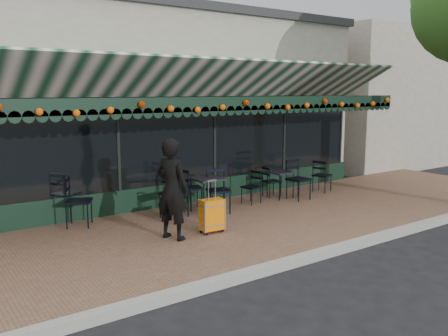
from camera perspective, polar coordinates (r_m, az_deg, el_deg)
ground at (r=7.62m, az=7.05°, el=-11.70°), size 80.00×80.00×0.00m
sidewalk at (r=9.09m, az=-1.51°, el=-7.63°), size 18.00×4.00×0.15m
curb at (r=7.54m, az=7.47°, el=-11.34°), size 18.00×0.16×0.15m
restaurant_building at (r=13.94m, az=-15.08°, el=7.14°), size 12.00×9.60×4.50m
neighbor_building_right at (r=22.20m, az=18.38°, el=8.01°), size 12.00×8.00×4.80m
woman at (r=8.25m, az=-6.26°, el=-2.53°), size 0.65×0.77×1.78m
suitcase at (r=8.69m, az=-1.47°, el=-5.69°), size 0.43×0.25×0.97m
cafe_table_a at (r=11.48m, az=6.81°, el=-0.74°), size 0.53×0.53×0.65m
cafe_table_b at (r=10.03m, az=-2.03°, el=-1.62°), size 0.61×0.61×0.75m
chair_a_left at (r=10.89m, az=3.30°, el=-2.33°), size 0.44×0.44×0.76m
chair_a_right at (r=11.60m, az=5.76°, el=-1.64°), size 0.43×0.43×0.76m
chair_a_front at (r=11.40m, az=8.98°, el=-1.39°), size 0.50×0.50×0.96m
chair_a_extra at (r=12.41m, az=11.73°, el=-0.90°), size 0.52×0.52×0.83m
chair_b_left at (r=9.74m, az=-6.04°, el=-3.07°), size 0.61×0.61×0.99m
chair_b_right at (r=10.28m, az=-4.03°, el=-2.47°), size 0.60×0.60×0.95m
chair_b_front at (r=10.04m, az=-0.66°, el=-2.78°), size 0.59×0.59×0.94m
chair_solo at (r=9.47m, az=-17.09°, el=-3.90°), size 0.65×0.65×0.96m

